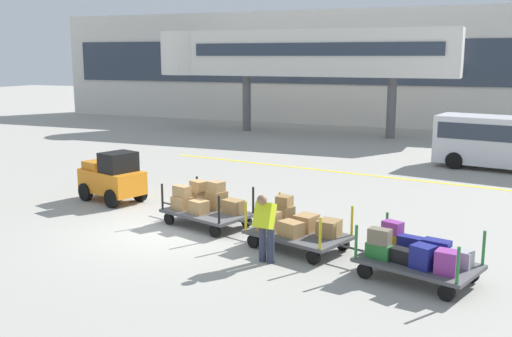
{
  "coord_description": "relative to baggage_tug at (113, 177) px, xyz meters",
  "views": [
    {
      "loc": [
        7.64,
        -12.62,
        4.46
      ],
      "look_at": [
        1.42,
        2.58,
        1.31
      ],
      "focal_mm": 41.24,
      "sensor_mm": 36.0,
      "label": 1
    }
  ],
  "objects": [
    {
      "name": "baggage_handler",
      "position": [
        6.43,
        -3.42,
        0.11
      ],
      "size": [
        0.45,
        0.46,
        1.56
      ],
      "color": "#2D334C",
      "rests_on": "ground_plane"
    },
    {
      "name": "baggage_cart_middle",
      "position": [
        6.73,
        -2.19,
        -0.24
      ],
      "size": [
        3.08,
        2.05,
        1.12
      ],
      "color": "#4C4C4F",
      "rests_on": "ground_plane"
    },
    {
      "name": "jet_bridge",
      "position": [
        -0.46,
        17.77,
        3.83
      ],
      "size": [
        17.78,
        3.0,
        5.93
      ],
      "color": "silver",
      "rests_on": "ground_plane"
    },
    {
      "name": "baggage_cart_tail",
      "position": [
        9.61,
        -3.18,
        -0.23
      ],
      "size": [
        3.08,
        2.05,
        1.1
      ],
      "color": "#4C4C4F",
      "rests_on": "ground_plane"
    },
    {
      "name": "ground_plane",
      "position": [
        3.26,
        -2.22,
        -0.75
      ],
      "size": [
        120.0,
        120.0,
        0.0
      ],
      "primitive_type": "plane",
      "color": "#9E9B91"
    },
    {
      "name": "baggage_cart_lead",
      "position": [
        3.85,
        -1.2,
        -0.21
      ],
      "size": [
        3.08,
        2.05,
        1.15
      ],
      "color": "#4C4C4F",
      "rests_on": "ground_plane"
    },
    {
      "name": "apron_lead_line",
      "position": [
        6.93,
        6.98,
        -0.75
      ],
      "size": [
        18.81,
        3.09,
        0.01
      ],
      "primitive_type": "cube",
      "rotation": [
        0.0,
        0.0,
        -0.15
      ],
      "color": "yellow",
      "rests_on": "ground_plane"
    },
    {
      "name": "terminal_building",
      "position": [
        3.26,
        23.76,
        2.96
      ],
      "size": [
        46.2,
        2.51,
        7.41
      ],
      "color": "beige",
      "rests_on": "ground_plane"
    },
    {
      "name": "baggage_tug",
      "position": [
        0.0,
        0.0,
        0.0
      ],
      "size": [
        2.34,
        1.77,
        1.58
      ],
      "color": "orange",
      "rests_on": "ground_plane"
    },
    {
      "name": "shuttle_van",
      "position": [
        11.11,
        10.23,
        0.48
      ],
      "size": [
        5.08,
        2.81,
        2.1
      ],
      "color": "silver",
      "rests_on": "ground_plane"
    }
  ]
}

